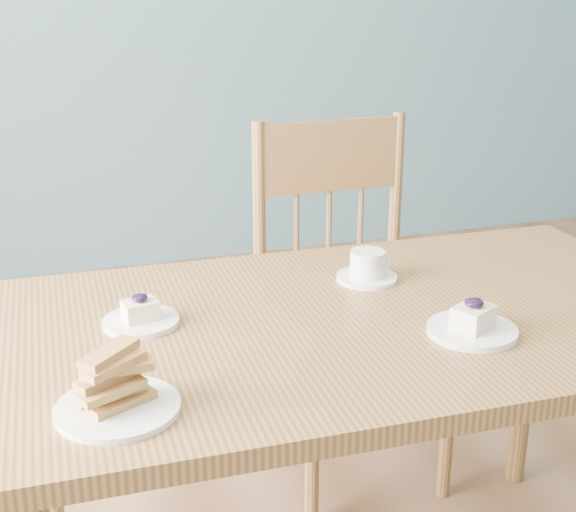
{
  "coord_description": "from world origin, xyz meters",
  "views": [
    {
      "loc": [
        -0.94,
        -1.28,
        1.39
      ],
      "look_at": [
        -0.48,
        0.11,
        0.87
      ],
      "focal_mm": 50.0,
      "sensor_mm": 36.0,
      "label": 1
    }
  ],
  "objects_px": {
    "coffee_cup": "(368,268)",
    "dining_table": "(360,347)",
    "dining_chair": "(349,304)",
    "cheesecake_plate_near": "(472,325)",
    "cheesecake_plate_far": "(141,317)",
    "biscotti_plate": "(116,391)"
  },
  "relations": [
    {
      "from": "dining_chair",
      "to": "cheesecake_plate_near",
      "type": "xyz_separation_m",
      "value": [
        -0.04,
        -0.7,
        0.25
      ]
    },
    {
      "from": "dining_table",
      "to": "cheesecake_plate_far",
      "type": "distance_m",
      "value": 0.44
    },
    {
      "from": "dining_table",
      "to": "coffee_cup",
      "type": "distance_m",
      "value": 0.21
    },
    {
      "from": "cheesecake_plate_near",
      "to": "cheesecake_plate_far",
      "type": "relative_size",
      "value": 1.15
    },
    {
      "from": "dining_table",
      "to": "biscotti_plate",
      "type": "distance_m",
      "value": 0.56
    },
    {
      "from": "coffee_cup",
      "to": "dining_table",
      "type": "bearing_deg",
      "value": -124.22
    },
    {
      "from": "dining_table",
      "to": "dining_chair",
      "type": "xyz_separation_m",
      "value": [
        0.21,
        0.55,
        -0.15
      ]
    },
    {
      "from": "dining_table",
      "to": "coffee_cup",
      "type": "xyz_separation_m",
      "value": [
        0.09,
        0.17,
        0.1
      ]
    },
    {
      "from": "dining_chair",
      "to": "cheesecake_plate_far",
      "type": "xyz_separation_m",
      "value": [
        -0.63,
        -0.46,
        0.25
      ]
    },
    {
      "from": "dining_chair",
      "to": "cheesecake_plate_far",
      "type": "bearing_deg",
      "value": -145.29
    },
    {
      "from": "cheesecake_plate_far",
      "to": "biscotti_plate",
      "type": "height_order",
      "value": "biscotti_plate"
    },
    {
      "from": "biscotti_plate",
      "to": "dining_table",
      "type": "bearing_deg",
      "value": 23.98
    },
    {
      "from": "dining_table",
      "to": "dining_chair",
      "type": "relative_size",
      "value": 1.39
    },
    {
      "from": "dining_table",
      "to": "cheesecake_plate_far",
      "type": "relative_size",
      "value": 9.57
    },
    {
      "from": "cheesecake_plate_far",
      "to": "biscotti_plate",
      "type": "relative_size",
      "value": 0.76
    },
    {
      "from": "dining_chair",
      "to": "cheesecake_plate_far",
      "type": "distance_m",
      "value": 0.82
    },
    {
      "from": "dining_chair",
      "to": "coffee_cup",
      "type": "relative_size",
      "value": 7.59
    },
    {
      "from": "dining_table",
      "to": "coffee_cup",
      "type": "bearing_deg",
      "value": 64.02
    },
    {
      "from": "dining_table",
      "to": "cheesecake_plate_near",
      "type": "xyz_separation_m",
      "value": [
        0.16,
        -0.15,
        0.09
      ]
    },
    {
      "from": "biscotti_plate",
      "to": "coffee_cup",
      "type": "bearing_deg",
      "value": 33.47
    },
    {
      "from": "dining_table",
      "to": "biscotti_plate",
      "type": "bearing_deg",
      "value": -154.66
    },
    {
      "from": "cheesecake_plate_far",
      "to": "coffee_cup",
      "type": "height_order",
      "value": "coffee_cup"
    }
  ]
}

